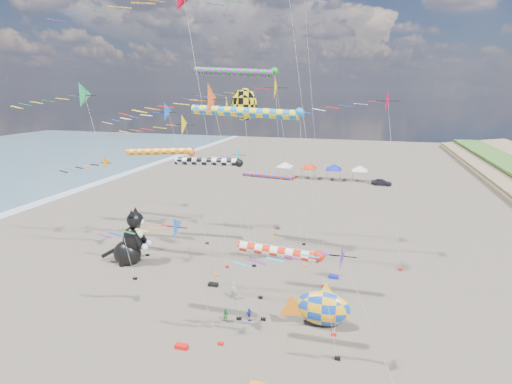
{
  "coord_description": "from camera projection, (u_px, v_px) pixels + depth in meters",
  "views": [
    {
      "loc": [
        10.23,
        -19.68,
        17.58
      ],
      "look_at": [
        1.31,
        12.0,
        9.18
      ],
      "focal_mm": 28.0,
      "sensor_mm": 36.0,
      "label": 1
    }
  ],
  "objects": [
    {
      "name": "windsock_4",
      "position": [
        163.0,
        152.0,
        45.71
      ],
      "size": [
        9.79,
        0.79,
        11.15
      ],
      "color": "#FF5515",
      "rests_on": "ground"
    },
    {
      "name": "windsock_2",
      "position": [
        284.0,
        253.0,
        26.03
      ],
      "size": [
        7.09,
        0.74,
        7.71
      ],
      "color": "red",
      "rests_on": "ground"
    },
    {
      "name": "tent_row",
      "position": [
        321.0,
        164.0,
        80.18
      ],
      "size": [
        19.2,
        4.2,
        3.8
      ],
      "color": "silver",
      "rests_on": "ground"
    },
    {
      "name": "cat_inflatable",
      "position": [
        129.0,
        236.0,
        40.94
      ],
      "size": [
        4.81,
        3.03,
        6.05
      ],
      "primitive_type": null,
      "rotation": [
        0.0,
        0.0,
        0.19
      ],
      "color": "black",
      "rests_on": "ground"
    },
    {
      "name": "child_blue",
      "position": [
        249.0,
        315.0,
        31.26
      ],
      "size": [
        0.6,
        0.64,
        1.06
      ],
      "primitive_type": "imported",
      "rotation": [
        0.0,
        0.0,
        0.85
      ],
      "color": "#1E29A7",
      "rests_on": "ground"
    },
    {
      "name": "kite_bag_3",
      "position": [
        213.0,
        284.0,
        36.89
      ],
      "size": [
        0.9,
        0.44,
        0.3
      ],
      "primitive_type": "cube",
      "color": "black",
      "rests_on": "ground"
    },
    {
      "name": "delta_kite_10",
      "position": [
        342.0,
        272.0,
        21.74
      ],
      "size": [
        9.01,
        1.74,
        9.22
      ],
      "color": "#631799",
      "rests_on": "ground"
    },
    {
      "name": "windsock_0",
      "position": [
        211.0,
        162.0,
        39.52
      ],
      "size": [
        8.33,
        0.79,
        11.11
      ],
      "color": "black",
      "rests_on": "ground"
    },
    {
      "name": "delta_kite_0",
      "position": [
        157.0,
        115.0,
        36.54
      ],
      "size": [
        11.39,
        1.99,
        16.69
      ],
      "color": "blue",
      "rests_on": "ground"
    },
    {
      "name": "ground",
      "position": [
        185.0,
        375.0,
        25.39
      ],
      "size": [
        260.0,
        260.0,
        0.0
      ],
      "primitive_type": "plane",
      "color": "brown",
      "rests_on": "ground"
    },
    {
      "name": "child_green",
      "position": [
        226.0,
        316.0,
        31.1
      ],
      "size": [
        0.54,
        0.44,
        1.06
      ],
      "primitive_type": "imported",
      "rotation": [
        0.0,
        0.0,
        -0.06
      ],
      "color": "#24832F",
      "rests_on": "ground"
    },
    {
      "name": "delta_kite_7",
      "position": [
        382.0,
        103.0,
        36.79
      ],
      "size": [
        10.3,
        2.49,
        17.94
      ],
      "color": "#D60032",
      "rests_on": "ground"
    },
    {
      "name": "fish_inflatable",
      "position": [
        322.0,
        308.0,
        30.28
      ],
      "size": [
        5.65,
        2.88,
        3.68
      ],
      "color": "#1244B8",
      "rests_on": "ground"
    },
    {
      "name": "delta_kite_1",
      "position": [
        223.0,
        102.0,
        28.06
      ],
      "size": [
        9.65,
        2.39,
        18.24
      ],
      "color": "#FF571C",
      "rests_on": "ground"
    },
    {
      "name": "parked_car",
      "position": [
        382.0,
        182.0,
        75.86
      ],
      "size": [
        3.88,
        1.89,
        1.28
      ],
      "primitive_type": "imported",
      "rotation": [
        0.0,
        0.0,
        1.47
      ],
      "color": "#26262D",
      "rests_on": "ground"
    },
    {
      "name": "delta_kite_9",
      "position": [
        78.0,
        97.0,
        35.12
      ],
      "size": [
        11.75,
        2.5,
        18.48
      ],
      "color": "#229B5B",
      "rests_on": "ground"
    },
    {
      "name": "delta_kite_5",
      "position": [
        277.0,
        90.0,
        37.46
      ],
      "size": [
        11.88,
        2.59,
        19.21
      ],
      "color": "#E0B006",
      "rests_on": "ground"
    },
    {
      "name": "kite_bag_2",
      "position": [
        182.0,
        347.0,
        27.96
      ],
      "size": [
        0.9,
        0.44,
        0.3
      ],
      "primitive_type": "cube",
      "color": "red",
      "rests_on": "ground"
    },
    {
      "name": "windsock_5",
      "position": [
        249.0,
        113.0,
        30.34
      ],
      "size": [
        10.17,
        0.77,
        16.35
      ],
      "color": "blue",
      "rests_on": "ground"
    },
    {
      "name": "kite_bag_0",
      "position": [
        334.0,
        277.0,
        38.41
      ],
      "size": [
        0.9,
        0.44,
        0.3
      ],
      "primitive_type": "cube",
      "color": "#111BB3",
      "rests_on": "ground"
    },
    {
      "name": "delta_kite_2",
      "position": [
        239.0,
        156.0,
        48.84
      ],
      "size": [
        10.27,
        1.98,
        11.04
      ],
      "color": "#15BAC7",
      "rests_on": "ground"
    },
    {
      "name": "windsock_1",
      "position": [
        270.0,
        177.0,
        45.84
      ],
      "size": [
        7.62,
        0.63,
        8.34
      ],
      "color": "red",
      "rests_on": "ground"
    },
    {
      "name": "windsock_3",
      "position": [
        237.0,
        73.0,
        40.02
      ],
      "size": [
        10.18,
        0.82,
        19.77
      ],
      "color": "#167C24",
      "rests_on": "ground"
    },
    {
      "name": "delta_kite_8",
      "position": [
        172.0,
        230.0,
        27.19
      ],
      "size": [
        8.0,
        1.63,
        9.59
      ],
      "color": "blue",
      "rests_on": "ground"
    },
    {
      "name": "delta_kite_6",
      "position": [
        177.0,
        1.0,
        26.8
      ],
      "size": [
        13.3,
        2.55,
        25.0
      ],
      "color": "red",
      "rests_on": "ground"
    },
    {
      "name": "delta_kite_12",
      "position": [
        182.0,
        127.0,
        38.44
      ],
      "size": [
        11.6,
        2.24,
        15.59
      ],
      "color": "yellow",
      "rests_on": "ground"
    },
    {
      "name": "angelfish_kite",
      "position": [
        242.0,
        106.0,
        33.09
      ],
      "size": [
        3.74,
        3.02,
        17.77
      ],
      "color": "yellow",
      "rests_on": "ground"
    },
    {
      "name": "person_adult",
      "position": [
        234.0,
        291.0,
        34.38
      ],
      "size": [
        0.68,
        0.61,
        1.57
      ],
      "primitive_type": "imported",
      "rotation": [
        0.0,
        0.0,
        0.51
      ],
      "color": "#96939F",
      "rests_on": "ground"
    },
    {
      "name": "delta_kite_11",
      "position": [
        105.0,
        165.0,
        42.35
      ],
      "size": [
        8.7,
        1.57,
        11.06
      ],
      "color": "orange",
      "rests_on": "ground"
    }
  ]
}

